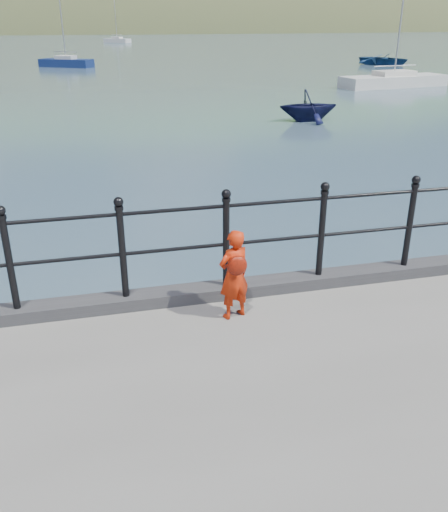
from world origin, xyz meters
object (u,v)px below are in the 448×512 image
object	(u,v)px
railing	(175,237)
sailboat_deep	(117,41)
launch_blue	(384,59)
sailboat_near	(393,81)
child	(234,274)
sailboat_port	(66,63)
launch_navy	(308,105)

from	to	relation	value
railing	sailboat_deep	distance (m)	100.14
launch_blue	sailboat_near	xyz separation A→B (m)	(-8.24, -16.02, -0.16)
railing	child	world-z (taller)	railing
launch_blue	sailboat_port	size ratio (longest dim) A/B	0.67
launch_blue	sailboat_port	world-z (taller)	sailboat_port
child	sailboat_deep	bearing A→B (deg)	-112.53
sailboat_near	sailboat_port	size ratio (longest dim) A/B	1.35
railing	launch_navy	xyz separation A→B (m)	(8.40, 16.57, -1.16)
railing	launch_navy	bearing A→B (deg)	63.11
sailboat_deep	sailboat_port	distance (m)	52.65
launch_blue	sailboat_deep	world-z (taller)	sailboat_deep
sailboat_near	sailboat_port	world-z (taller)	sailboat_near
railing	launch_blue	size ratio (longest dim) A/B	3.72
launch_navy	sailboat_deep	world-z (taller)	sailboat_deep
launch_blue	sailboat_port	bearing A→B (deg)	141.82
railing	sailboat_deep	xyz separation A→B (m)	(5.58, 99.97, -1.48)
child	launch_navy	size ratio (longest dim) A/B	0.41
sailboat_near	sailboat_deep	world-z (taller)	sailboat_near
launch_blue	launch_navy	world-z (taller)	launch_navy
child	sailboat_near	world-z (taller)	sailboat_near
launch_navy	sailboat_deep	distance (m)	83.46
sailboat_port	launch_navy	bearing A→B (deg)	-39.52
railing	child	distance (m)	0.82
sailboat_near	sailboat_port	distance (m)	29.41
sailboat_port	child	bearing A→B (deg)	-54.97
child	launch_blue	xyz separation A→B (m)	(26.22, 43.65, -1.03)
launch_blue	launch_navy	bearing A→B (deg)	-153.53
child	launch_navy	xyz separation A→B (m)	(7.84, 17.08, -0.86)
railing	sailboat_deep	bearing A→B (deg)	86.80
child	railing	bearing A→B (deg)	-62.14
sailboat_near	sailboat_port	bearing A→B (deg)	126.85
railing	launch_blue	distance (m)	50.79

